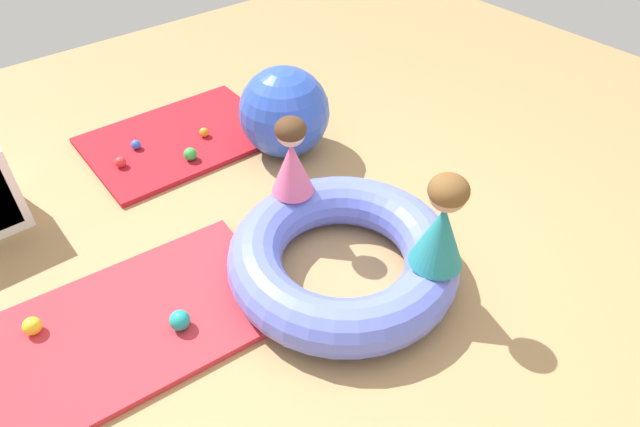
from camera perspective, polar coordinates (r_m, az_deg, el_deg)
ground_plane at (r=3.10m, az=3.81°, el=-7.07°), size 8.00×8.00×0.00m
gym_mat_near_right at (r=4.29m, az=-14.33°, el=7.59°), size 1.35×0.99×0.04m
gym_mat_front at (r=3.04m, az=-18.79°, el=-10.77°), size 1.53×1.02×0.04m
inflatable_cushion at (r=3.02m, az=2.40°, el=-4.51°), size 1.27×1.27×0.30m
child_in_teal at (r=2.67m, az=12.63°, el=-0.97°), size 0.28×0.28×0.54m
child_in_pink at (r=3.08m, az=-2.90°, el=5.92°), size 0.27×0.27×0.49m
play_ball_green at (r=3.98m, az=-13.37°, el=6.04°), size 0.09×0.09×0.09m
play_ball_pink at (r=4.15m, az=-6.02°, el=8.52°), size 0.08×0.08×0.08m
play_ball_orange at (r=4.22m, az=-11.99°, el=8.27°), size 0.07×0.07×0.07m
play_ball_yellow at (r=3.14m, az=-27.80°, el=-10.33°), size 0.09×0.09×0.09m
play_ball_red at (r=4.05m, az=-20.08°, el=5.06°), size 0.08×0.08×0.08m
play_ball_blue at (r=4.21m, az=-18.64°, el=6.81°), size 0.07×0.07×0.07m
play_ball_teal at (r=2.89m, az=-14.41°, el=-10.73°), size 0.11×0.11×0.11m
exercise_ball_large at (r=3.91m, az=-3.74°, el=10.51°), size 0.64×0.64×0.64m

